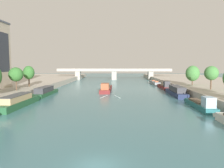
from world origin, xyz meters
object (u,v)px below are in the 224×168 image
object	(u,v)px
moored_boat_right_near	(201,104)
tree_left_by_lamp	(29,73)
moored_boat_left_lone	(45,92)
tree_right_past_mid	(211,73)
moored_boat_right_gap_after	(155,83)
moored_boat_right_downstream	(176,91)
moored_boat_left_far	(18,101)
bridge_far	(114,73)
tree_left_past_mid	(16,74)
moored_boat_right_end	(164,86)
barge_midriver	(106,88)
tree_right_end_of_row	(193,73)

from	to	relation	value
moored_boat_right_near	tree_left_by_lamp	bearing A→B (deg)	154.21
moored_boat_left_lone	tree_right_past_mid	world-z (taller)	tree_right_past_mid
moored_boat_right_near	tree_left_by_lamp	distance (m)	49.26
moored_boat_right_gap_after	tree_right_past_mid	world-z (taller)	tree_right_past_mid
moored_boat_right_downstream	tree_left_by_lamp	distance (m)	44.57
moored_boat_left_far	bridge_far	bearing A→B (deg)	76.59
moored_boat_right_near	moored_boat_right_gap_after	xyz separation A→B (m)	(-0.09, 52.96, -0.17)
tree_left_past_mid	moored_boat_right_end	bearing A→B (deg)	28.67
moored_boat_left_far	moored_boat_left_lone	world-z (taller)	moored_boat_left_far
tree_left_past_mid	tree_left_by_lamp	size ratio (longest dim) A/B	0.95
moored_boat_left_far	tree_left_by_lamp	xyz separation A→B (m)	(-6.07, 20.35, 5.33)
moored_boat_right_end	tree_left_by_lamp	size ratio (longest dim) A/B	2.32
tree_left_by_lamp	tree_right_past_mid	distance (m)	52.91
moored_boat_right_near	moored_boat_right_downstream	bearing A→B (deg)	89.73
moored_boat_right_end	tree_left_past_mid	size ratio (longest dim) A/B	2.44
moored_boat_right_near	moored_boat_right_end	size ratio (longest dim) A/B	0.94
moored_boat_left_lone	moored_boat_right_near	size ratio (longest dim) A/B	1.10
moored_boat_right_end	tree_left_past_mid	xyz separation A→B (m)	(-44.03, -24.07, 5.44)
moored_boat_right_gap_after	tree_left_past_mid	size ratio (longest dim) A/B	2.37
barge_midriver	tree_right_past_mid	bearing A→B (deg)	-23.68
bridge_far	moored_boat_right_end	bearing A→B (deg)	-67.06
moored_boat_right_near	tree_left_past_mid	bearing A→B (deg)	164.72
moored_boat_right_gap_after	tree_left_past_mid	xyz separation A→B (m)	(-43.44, -41.06, 5.62)
bridge_far	moored_boat_left_lone	bearing A→B (deg)	-106.88
barge_midriver	tree_right_past_mid	distance (m)	32.38
barge_midriver	tree_right_end_of_row	world-z (taller)	tree_right_end_of_row
moored_boat_right_downstream	tree_left_by_lamp	xyz separation A→B (m)	(-44.15, 3.06, 5.27)
moored_boat_left_lone	barge_midriver	bearing A→B (deg)	29.73
tree_right_past_mid	bridge_far	world-z (taller)	tree_right_past_mid
tree_left_by_lamp	tree_right_past_mid	world-z (taller)	tree_right_past_mid
moored_boat_left_far	tree_left_past_mid	distance (m)	13.33
barge_midriver	bridge_far	bearing A→B (deg)	87.93
moored_boat_left_far	moored_boat_right_end	distance (m)	52.04
moored_boat_right_end	tree_left_past_mid	bearing A→B (deg)	-151.33
moored_boat_right_downstream	tree_right_past_mid	world-z (taller)	tree_right_past_mid
bridge_far	tree_left_by_lamp	bearing A→B (deg)	-112.77
barge_midriver	tree_right_past_mid	xyz separation A→B (m)	(29.20, -12.81, 5.66)
barge_midriver	moored_boat_left_far	size ratio (longest dim) A/B	1.14
barge_midriver	bridge_far	world-z (taller)	bridge_far
moored_boat_left_far	moored_boat_right_end	xyz separation A→B (m)	(38.49, 35.02, -0.23)
moored_boat_left_far	bridge_far	distance (m)	82.89
tree_right_past_mid	tree_right_end_of_row	world-z (taller)	tree_right_end_of_row
tree_right_end_of_row	moored_boat_left_lone	bearing A→B (deg)	-166.95
moored_boat_right_downstream	tree_right_past_mid	size ratio (longest dim) A/B	2.50
tree_left_past_mid	bridge_far	size ratio (longest dim) A/B	0.09
moored_boat_left_far	moored_boat_right_downstream	xyz separation A→B (m)	(38.08, 17.29, 0.05)
tree_right_past_mid	tree_right_end_of_row	bearing A→B (deg)	91.02
moored_boat_right_gap_after	tree_right_end_of_row	bearing A→B (deg)	-71.05
tree_right_end_of_row	tree_right_past_mid	bearing A→B (deg)	-88.98
moored_boat_right_gap_after	tree_left_past_mid	bearing A→B (deg)	-136.61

